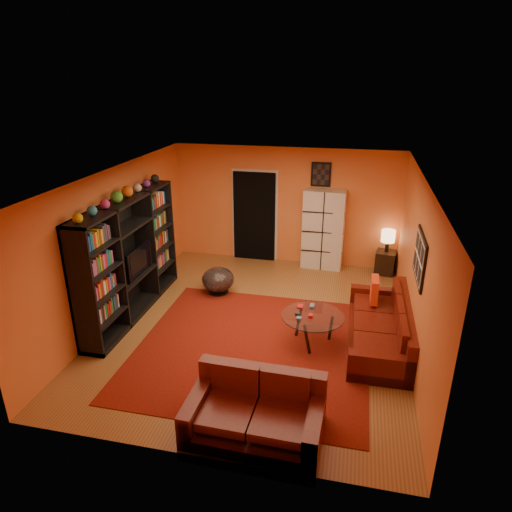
% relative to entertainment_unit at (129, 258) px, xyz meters
% --- Properties ---
extents(floor, '(6.00, 6.00, 0.00)m').
position_rel_entertainment_unit_xyz_m(floor, '(2.27, 0.00, -1.05)').
color(floor, brown).
rests_on(floor, ground).
extents(ceiling, '(6.00, 6.00, 0.00)m').
position_rel_entertainment_unit_xyz_m(ceiling, '(2.27, 0.00, 1.55)').
color(ceiling, white).
rests_on(ceiling, wall_back).
extents(wall_back, '(6.00, 0.00, 6.00)m').
position_rel_entertainment_unit_xyz_m(wall_back, '(2.27, 3.00, 0.25)').
color(wall_back, orange).
rests_on(wall_back, floor).
extents(wall_front, '(6.00, 0.00, 6.00)m').
position_rel_entertainment_unit_xyz_m(wall_front, '(2.27, -3.00, 0.25)').
color(wall_front, orange).
rests_on(wall_front, floor).
extents(wall_left, '(0.00, 6.00, 6.00)m').
position_rel_entertainment_unit_xyz_m(wall_left, '(-0.23, 0.00, 0.25)').
color(wall_left, orange).
rests_on(wall_left, floor).
extents(wall_right, '(0.00, 6.00, 6.00)m').
position_rel_entertainment_unit_xyz_m(wall_right, '(4.78, 0.00, 0.25)').
color(wall_right, orange).
rests_on(wall_right, floor).
extents(rug, '(3.60, 3.60, 0.01)m').
position_rel_entertainment_unit_xyz_m(rug, '(2.38, -0.70, -1.04)').
color(rug, '#5E110A').
rests_on(rug, floor).
extents(doorway, '(0.95, 0.10, 2.04)m').
position_rel_entertainment_unit_xyz_m(doorway, '(1.57, 2.96, -0.03)').
color(doorway, black).
rests_on(doorway, floor).
extents(wall_art_right, '(0.03, 1.00, 0.70)m').
position_rel_entertainment_unit_xyz_m(wall_art_right, '(4.75, -0.30, 0.55)').
color(wall_art_right, black).
rests_on(wall_art_right, wall_right).
extents(wall_art_back, '(0.42, 0.03, 0.52)m').
position_rel_entertainment_unit_xyz_m(wall_art_back, '(3.02, 2.98, 1.00)').
color(wall_art_back, black).
rests_on(wall_art_back, wall_back).
extents(entertainment_unit, '(0.45, 3.00, 2.10)m').
position_rel_entertainment_unit_xyz_m(entertainment_unit, '(0.00, 0.00, 0.00)').
color(entertainment_unit, black).
rests_on(entertainment_unit, floor).
extents(tv, '(0.89, 0.12, 0.51)m').
position_rel_entertainment_unit_xyz_m(tv, '(0.05, 0.08, -0.07)').
color(tv, black).
rests_on(tv, entertainment_unit).
extents(sofa, '(0.98, 2.34, 0.85)m').
position_rel_entertainment_unit_xyz_m(sofa, '(4.42, -0.10, -0.77)').
color(sofa, '#4C0F0A').
rests_on(sofa, rug).
extents(loveseat, '(1.64, 1.01, 0.85)m').
position_rel_entertainment_unit_xyz_m(loveseat, '(2.82, -2.41, -0.77)').
color(loveseat, '#4C0F0A').
rests_on(loveseat, rug).
extents(throw_pillow, '(0.12, 0.42, 0.42)m').
position_rel_entertainment_unit_xyz_m(throw_pillow, '(4.22, 0.53, -0.42)').
color(throw_pillow, '#F63E1B').
rests_on(throw_pillow, sofa).
extents(coffee_table, '(1.00, 1.00, 0.50)m').
position_rel_entertainment_unit_xyz_m(coffee_table, '(3.28, -0.37, -0.59)').
color(coffee_table, silver).
rests_on(coffee_table, floor).
extents(storage_cabinet, '(0.90, 0.43, 1.76)m').
position_rel_entertainment_unit_xyz_m(storage_cabinet, '(3.15, 2.80, -0.17)').
color(storage_cabinet, silver).
rests_on(storage_cabinet, floor).
extents(bowl_chair, '(0.64, 0.64, 0.52)m').
position_rel_entertainment_unit_xyz_m(bowl_chair, '(1.27, 1.05, -0.77)').
color(bowl_chair, black).
rests_on(bowl_chair, floor).
extents(side_table, '(0.46, 0.46, 0.50)m').
position_rel_entertainment_unit_xyz_m(side_table, '(4.53, 2.75, -0.80)').
color(side_table, black).
rests_on(side_table, floor).
extents(table_lamp, '(0.29, 0.29, 0.48)m').
position_rel_entertainment_unit_xyz_m(table_lamp, '(4.53, 2.75, -0.21)').
color(table_lamp, black).
rests_on(table_lamp, side_table).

